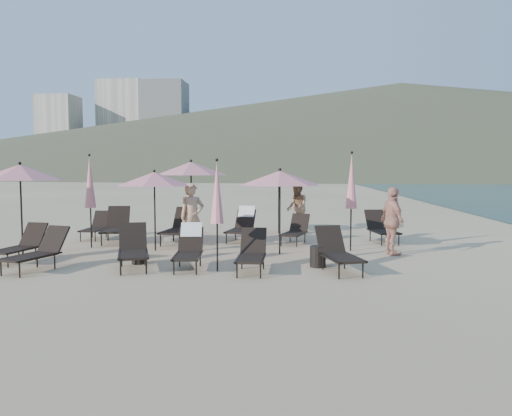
# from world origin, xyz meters

# --- Properties ---
(ground) EXTENTS (800.00, 800.00, 0.00)m
(ground) POSITION_xyz_m (0.00, 0.00, 0.00)
(ground) COLOR #D6BA8C
(ground) RESTS_ON ground
(volcanic_headland) EXTENTS (690.00, 690.00, 55.00)m
(volcanic_headland) POSITION_xyz_m (71.37, 302.62, 26.49)
(volcanic_headland) COLOR brown
(volcanic_headland) RESTS_ON ground
(hotel_skyline) EXTENTS (109.00, 82.00, 55.00)m
(hotel_skyline) POSITION_xyz_m (-93.62, 271.21, 24.18)
(hotel_skyline) COLOR beige
(hotel_skyline) RESTS_ON ground
(lounger_0) EXTENTS (0.79, 1.59, 0.88)m
(lounger_0) POSITION_xyz_m (-5.07, 0.51, 0.41)
(lounger_0) COLOR black
(lounger_0) RESTS_ON ground
(lounger_1) EXTENTS (0.99, 1.68, 0.91)m
(lounger_1) POSITION_xyz_m (-4.13, -0.43, 0.43)
(lounger_1) COLOR black
(lounger_1) RESTS_ON ground
(lounger_2) EXTENTS (1.14, 1.77, 0.95)m
(lounger_2) POSITION_xyz_m (-2.14, 0.00, 0.45)
(lounger_2) COLOR black
(lounger_2) RESTS_ON ground
(lounger_3) EXTENTS (0.73, 1.59, 0.96)m
(lounger_3) POSITION_xyz_m (-0.91, 0.17, 0.46)
(lounger_3) COLOR black
(lounger_3) RESTS_ON ground
(lounger_4) EXTENTS (0.61, 1.53, 0.88)m
(lounger_4) POSITION_xyz_m (0.53, -0.11, 0.41)
(lounger_4) COLOR black
(lounger_4) RESTS_ON ground
(lounger_5) EXTENTS (1.04, 1.72, 0.93)m
(lounger_5) POSITION_xyz_m (2.37, 0.06, 0.43)
(lounger_5) COLOR black
(lounger_5) RESTS_ON ground
(lounger_6) EXTENTS (0.60, 1.49, 0.85)m
(lounger_6) POSITION_xyz_m (-4.96, 4.62, 0.40)
(lounger_6) COLOR black
(lounger_6) RESTS_ON ground
(lounger_7) EXTENTS (1.07, 1.93, 1.05)m
(lounger_7) POSITION_xyz_m (-4.06, 3.97, 0.49)
(lounger_7) COLOR black
(lounger_7) RESTS_ON ground
(lounger_8) EXTENTS (0.81, 1.84, 1.03)m
(lounger_8) POSITION_xyz_m (-2.08, 3.95, 0.48)
(lounger_8) COLOR black
(lounger_8) RESTS_ON ground
(lounger_9) EXTENTS (0.83, 1.74, 1.04)m
(lounger_9) POSITION_xyz_m (-0.26, 4.63, 0.50)
(lounger_9) COLOR black
(lounger_9) RESTS_ON ground
(lounger_10) EXTENTS (0.92, 1.56, 0.85)m
(lounger_10) POSITION_xyz_m (1.40, 4.15, 0.40)
(lounger_10) COLOR black
(lounger_10) RESTS_ON ground
(lounger_11) EXTENTS (0.93, 1.72, 0.94)m
(lounger_11) POSITION_xyz_m (4.00, 4.68, 0.44)
(lounger_11) COLOR black
(lounger_11) RESTS_ON ground
(umbrella_open_0) EXTENTS (2.23, 2.23, 2.40)m
(umbrella_open_0) POSITION_xyz_m (-5.66, 1.59, 2.12)
(umbrella_open_0) COLOR black
(umbrella_open_0) RESTS_ON ground
(umbrella_open_1) EXTENTS (2.04, 2.04, 2.20)m
(umbrella_open_1) POSITION_xyz_m (-2.37, 2.43, 1.95)
(umbrella_open_1) COLOR black
(umbrella_open_1) RESTS_ON ground
(umbrella_open_2) EXTENTS (2.08, 2.08, 2.24)m
(umbrella_open_2) POSITION_xyz_m (1.02, 2.19, 1.98)
(umbrella_open_2) COLOR black
(umbrella_open_2) RESTS_ON ground
(umbrella_open_3) EXTENTS (2.35, 2.35, 2.53)m
(umbrella_open_3) POSITION_xyz_m (-1.97, 5.13, 2.24)
(umbrella_open_3) COLOR black
(umbrella_open_3) RESTS_ON ground
(umbrella_open_4) EXTENTS (2.04, 2.04, 2.20)m
(umbrella_open_4) POSITION_xyz_m (0.79, 6.46, 1.94)
(umbrella_open_4) COLOR black
(umbrella_open_4) RESTS_ON ground
(umbrella_closed_0) EXTENTS (0.28, 0.28, 2.43)m
(umbrella_closed_0) POSITION_xyz_m (-0.21, -0.19, 1.69)
(umbrella_closed_0) COLOR black
(umbrella_closed_0) RESTS_ON ground
(umbrella_closed_1) EXTENTS (0.31, 0.31, 2.69)m
(umbrella_closed_1) POSITION_xyz_m (2.91, 2.89, 1.87)
(umbrella_closed_1) COLOR black
(umbrella_closed_1) RESTS_ON ground
(umbrella_closed_2) EXTENTS (0.31, 0.31, 2.64)m
(umbrella_closed_2) POSITION_xyz_m (-4.32, 2.77, 1.84)
(umbrella_closed_2) COLOR black
(umbrella_closed_2) RESTS_ON ground
(side_table_0) EXTENTS (0.35, 0.35, 0.41)m
(side_table_0) POSITION_xyz_m (-2.18, 0.53, 0.20)
(side_table_0) COLOR black
(side_table_0) RESTS_ON ground
(side_table_1) EXTENTS (0.36, 0.36, 0.47)m
(side_table_1) POSITION_xyz_m (1.96, 0.51, 0.24)
(side_table_1) COLOR black
(side_table_1) RESTS_ON ground
(beachgoer_a) EXTENTS (0.80, 0.72, 1.84)m
(beachgoer_a) POSITION_xyz_m (-1.34, 2.41, 0.92)
(beachgoer_a) COLOR tan
(beachgoer_a) RESTS_ON ground
(beachgoer_b) EXTENTS (0.89, 1.02, 1.77)m
(beachgoer_b) POSITION_xyz_m (1.41, 6.79, 0.88)
(beachgoer_b) COLOR #A87C57
(beachgoer_b) RESTS_ON ground
(beachgoer_c) EXTENTS (0.72, 1.11, 1.76)m
(beachgoer_c) POSITION_xyz_m (3.91, 2.29, 0.88)
(beachgoer_c) COLOR tan
(beachgoer_c) RESTS_ON ground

